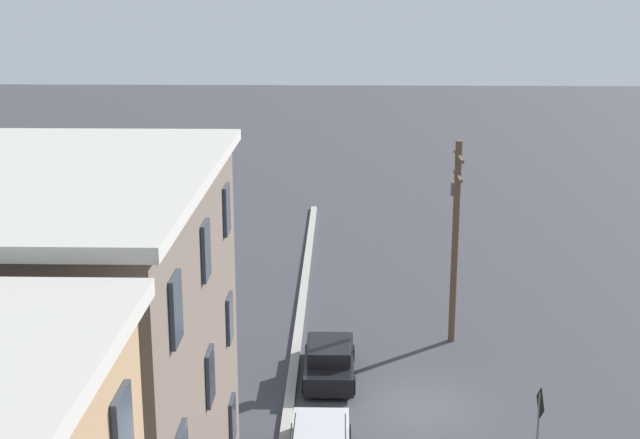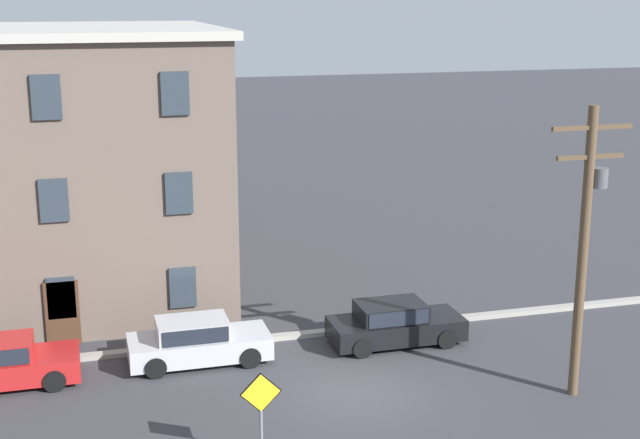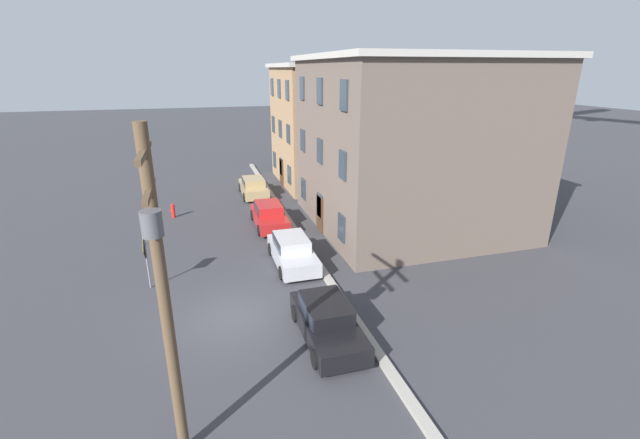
{
  "view_description": "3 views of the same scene",
  "coord_description": "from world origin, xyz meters",
  "views": [
    {
      "loc": [
        -28.44,
        2.71,
        14.37
      ],
      "look_at": [
        1.19,
        3.45,
        6.45
      ],
      "focal_mm": 50.0,
      "sensor_mm": 36.0,
      "label": 1
    },
    {
      "loc": [
        -7.43,
        -22.8,
        11.26
      ],
      "look_at": [
        0.26,
        4.75,
        3.99
      ],
      "focal_mm": 50.0,
      "sensor_mm": 36.0,
      "label": 2
    },
    {
      "loc": [
        15.11,
        -0.9,
        9.34
      ],
      "look_at": [
        0.49,
        3.41,
        3.94
      ],
      "focal_mm": 24.0,
      "sensor_mm": 36.0,
      "label": 3
    }
  ],
  "objects": [
    {
      "name": "fire_hydrant",
      "position": [
        -13.32,
        -2.64,
        0.48
      ],
      "size": [
        0.24,
        0.34,
        0.96
      ],
      "color": "red",
      "rests_on": "ground_plane"
    },
    {
      "name": "kerb_strip",
      "position": [
        0.0,
        4.5,
        0.08
      ],
      "size": [
        56.0,
        0.36,
        0.16
      ],
      "primitive_type": "cube",
      "color": "#9E998E",
      "rests_on": "ground_plane"
    },
    {
      "name": "caution_sign",
      "position": [
        -3.5,
        -3.4,
        1.64
      ],
      "size": [
        1.04,
        0.08,
        2.46
      ],
      "color": "slate",
      "rests_on": "ground_plane"
    },
    {
      "name": "apartment_midblock",
      "position": [
        -8.18,
        11.68,
        5.06
      ],
      "size": [
        12.36,
        11.87,
        10.1
      ],
      "color": "#66564C",
      "rests_on": "ground_plane"
    },
    {
      "name": "car_silver",
      "position": [
        -4.14,
        3.32,
        0.75
      ],
      "size": [
        4.4,
        1.92,
        1.43
      ],
      "color": "#B7B7BC",
      "rests_on": "ground_plane"
    },
    {
      "name": "ground_plane",
      "position": [
        0.0,
        0.0,
        0.0
      ],
      "size": [
        200.0,
        200.0,
        0.0
      ],
      "primitive_type": "plane",
      "color": "#38383D"
    },
    {
      "name": "car_red",
      "position": [
        -9.97,
        3.18,
        0.75
      ],
      "size": [
        4.4,
        1.92,
        1.43
      ],
      "color": "#B21E1E",
      "rests_on": "ground_plane"
    },
    {
      "name": "car_black",
      "position": [
        2.35,
        3.12,
        0.75
      ],
      "size": [
        4.4,
        1.92,
        1.43
      ],
      "color": "black",
      "rests_on": "ground_plane"
    },
    {
      "name": "car_tan",
      "position": [
        -16.96,
        3.2,
        0.75
      ],
      "size": [
        4.4,
        1.92,
        1.43
      ],
      "color": "tan",
      "rests_on": "ground_plane"
    },
    {
      "name": "apartment_corner",
      "position": [
        -19.6,
        11.9,
        4.87
      ],
      "size": [
        9.64,
        12.32,
        9.72
      ],
      "color": "#9E7A56",
      "rests_on": "ground_plane"
    },
    {
      "name": "utility_pole",
      "position": [
        6.05,
        -1.88,
        4.72
      ],
      "size": [
        2.4,
        0.44,
        8.37
      ],
      "color": "brown",
      "rests_on": "ground_plane"
    }
  ]
}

